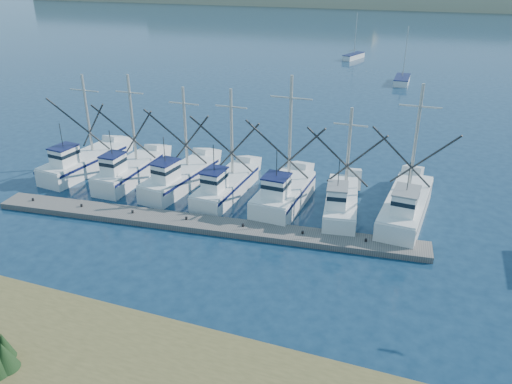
# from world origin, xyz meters

# --- Properties ---
(ground) EXTENTS (500.00, 500.00, 0.00)m
(ground) POSITION_xyz_m (0.00, 0.00, 0.00)
(ground) COLOR #0D233A
(ground) RESTS_ON ground
(floating_dock) EXTENTS (30.10, 5.15, 0.40)m
(floating_dock) POSITION_xyz_m (-7.22, 6.04, 0.20)
(floating_dock) COLOR #68635D
(floating_dock) RESTS_ON ground
(trawler_fleet) EXTENTS (29.70, 9.12, 9.38)m
(trawler_fleet) POSITION_xyz_m (-6.73, 11.02, 0.97)
(trawler_fleet) COLOR white
(trawler_fleet) RESTS_ON ground
(sailboat_near) EXTENTS (2.04, 5.81, 8.10)m
(sailboat_near) POSITION_xyz_m (1.40, 55.95, 0.49)
(sailboat_near) COLOR white
(sailboat_near) RESTS_ON ground
(sailboat_far) EXTENTS (3.25, 6.14, 8.10)m
(sailboat_far) POSITION_xyz_m (-8.94, 73.87, 0.50)
(sailboat_far) COLOR white
(sailboat_far) RESTS_ON ground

